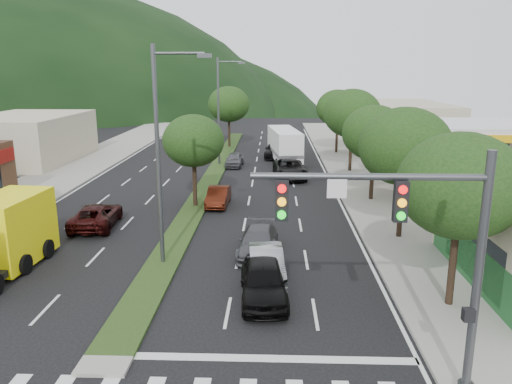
{
  "coord_description": "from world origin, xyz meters",
  "views": [
    {
      "loc": [
        5.18,
        -13.91,
        8.95
      ],
      "look_at": [
        4.2,
        13.91,
        2.06
      ],
      "focal_mm": 35.0,
      "sensor_mm": 36.0,
      "label": 1
    }
  ],
  "objects_px": {
    "tree_r_a": "(460,186)",
    "box_truck": "(1,238)",
    "tree_r_e": "(338,108)",
    "car_queue_a": "(263,281)",
    "tree_r_c": "(374,133)",
    "tree_r_d": "(352,114)",
    "tree_r_b": "(405,147)",
    "car_queue_c": "(218,196)",
    "streetlight_mid": "(221,106)",
    "suv_maroon": "(96,215)",
    "sedan_silver": "(266,263)",
    "car_queue_f": "(276,150)",
    "car_queue_b": "(258,241)",
    "tree_med_near": "(193,141)",
    "streetlight_near": "(162,147)",
    "tree_med_far": "(229,104)",
    "motorhome": "(284,144)",
    "car_queue_e": "(234,160)",
    "traffic_signal": "(421,240)",
    "car_queue_d": "(290,169)"
  },
  "relations": [
    {
      "from": "car_queue_a",
      "to": "streetlight_near",
      "type": "bearing_deg",
      "value": 138.57
    },
    {
      "from": "traffic_signal",
      "to": "car_queue_a",
      "type": "xyz_separation_m",
      "value": [
        -4.2,
        5.98,
        -3.88
      ]
    },
    {
      "from": "box_truck",
      "to": "tree_r_e",
      "type": "bearing_deg",
      "value": -116.24
    },
    {
      "from": "tree_r_c",
      "to": "sedan_silver",
      "type": "bearing_deg",
      "value": -117.69
    },
    {
      "from": "tree_r_a",
      "to": "box_truck",
      "type": "distance_m",
      "value": 19.54
    },
    {
      "from": "tree_r_a",
      "to": "car_queue_a",
      "type": "relative_size",
      "value": 1.47
    },
    {
      "from": "tree_r_c",
      "to": "tree_r_d",
      "type": "height_order",
      "value": "tree_r_d"
    },
    {
      "from": "streetlight_near",
      "to": "sedan_silver",
      "type": "bearing_deg",
      "value": -17.93
    },
    {
      "from": "tree_r_d",
      "to": "car_queue_b",
      "type": "height_order",
      "value": "tree_r_d"
    },
    {
      "from": "tree_r_b",
      "to": "car_queue_f",
      "type": "relative_size",
      "value": 1.32
    },
    {
      "from": "tree_r_d",
      "to": "streetlight_near",
      "type": "bearing_deg",
      "value": -118.2
    },
    {
      "from": "car_queue_b",
      "to": "car_queue_c",
      "type": "bearing_deg",
      "value": 112.53
    },
    {
      "from": "tree_med_near",
      "to": "streetlight_near",
      "type": "relative_size",
      "value": 0.6
    },
    {
      "from": "streetlight_mid",
      "to": "car_queue_b",
      "type": "relative_size",
      "value": 2.25
    },
    {
      "from": "tree_r_e",
      "to": "car_queue_a",
      "type": "distance_m",
      "value": 36.51
    },
    {
      "from": "car_queue_c",
      "to": "suv_maroon",
      "type": "bearing_deg",
      "value": -141.97
    },
    {
      "from": "car_queue_a",
      "to": "car_queue_d",
      "type": "xyz_separation_m",
      "value": [
        1.73,
        22.87,
        -0.0
      ]
    },
    {
      "from": "box_truck",
      "to": "motorhome",
      "type": "height_order",
      "value": "box_truck"
    },
    {
      "from": "tree_r_e",
      "to": "streetlight_mid",
      "type": "bearing_deg",
      "value": -149.31
    },
    {
      "from": "car_queue_c",
      "to": "box_truck",
      "type": "xyz_separation_m",
      "value": [
        -8.54,
        -11.47,
        0.93
      ]
    },
    {
      "from": "streetlight_near",
      "to": "car_queue_c",
      "type": "xyz_separation_m",
      "value": [
        1.29,
        10.39,
        -4.95
      ]
    },
    {
      "from": "tree_r_d",
      "to": "sedan_silver",
      "type": "distance_m",
      "value": 24.98
    },
    {
      "from": "tree_r_a",
      "to": "tree_r_c",
      "type": "height_order",
      "value": "tree_r_a"
    },
    {
      "from": "tree_r_b",
      "to": "car_queue_c",
      "type": "height_order",
      "value": "tree_r_b"
    },
    {
      "from": "tree_r_a",
      "to": "car_queue_e",
      "type": "relative_size",
      "value": 1.74
    },
    {
      "from": "streetlight_mid",
      "to": "tree_r_b",
      "type": "bearing_deg",
      "value": -60.68
    },
    {
      "from": "car_queue_e",
      "to": "tree_r_b",
      "type": "bearing_deg",
      "value": -60.04
    },
    {
      "from": "tree_med_far",
      "to": "motorhome",
      "type": "height_order",
      "value": "tree_med_far"
    },
    {
      "from": "tree_r_b",
      "to": "car_queue_c",
      "type": "xyz_separation_m",
      "value": [
        -10.5,
        6.39,
        -4.4
      ]
    },
    {
      "from": "car_queue_b",
      "to": "streetlight_near",
      "type": "bearing_deg",
      "value": -156.97
    },
    {
      "from": "streetlight_near",
      "to": "streetlight_mid",
      "type": "height_order",
      "value": "same"
    },
    {
      "from": "car_queue_f",
      "to": "tree_r_d",
      "type": "bearing_deg",
      "value": -44.44
    },
    {
      "from": "car_queue_c",
      "to": "tree_med_far",
      "type": "bearing_deg",
      "value": 94.85
    },
    {
      "from": "car_queue_a",
      "to": "motorhome",
      "type": "distance_m",
      "value": 30.73
    },
    {
      "from": "car_queue_e",
      "to": "box_truck",
      "type": "bearing_deg",
      "value": -105.97
    },
    {
      "from": "car_queue_f",
      "to": "box_truck",
      "type": "xyz_separation_m",
      "value": [
        -12.45,
        -30.39,
        0.8
      ]
    },
    {
      "from": "tree_r_d",
      "to": "streetlight_near",
      "type": "distance_m",
      "value": 24.97
    },
    {
      "from": "tree_r_e",
      "to": "tree_med_far",
      "type": "distance_m",
      "value": 12.65
    },
    {
      "from": "motorhome",
      "to": "streetlight_near",
      "type": "bearing_deg",
      "value": -110.51
    },
    {
      "from": "tree_med_far",
      "to": "sedan_silver",
      "type": "bearing_deg",
      "value": -82.55
    },
    {
      "from": "tree_r_b",
      "to": "tree_r_a",
      "type": "bearing_deg",
      "value": -90.0
    },
    {
      "from": "tree_r_c",
      "to": "tree_r_e",
      "type": "xyz_separation_m",
      "value": [
        0.0,
        20.0,
        0.14
      ]
    },
    {
      "from": "car_queue_b",
      "to": "car_queue_f",
      "type": "height_order",
      "value": "car_queue_f"
    },
    {
      "from": "tree_med_near",
      "to": "car_queue_e",
      "type": "xyz_separation_m",
      "value": [
        1.5,
        14.31,
        -3.78
      ]
    },
    {
      "from": "car_queue_c",
      "to": "streetlight_mid",
      "type": "bearing_deg",
      "value": 96.56
    },
    {
      "from": "traffic_signal",
      "to": "streetlight_near",
      "type": "relative_size",
      "value": 0.7
    },
    {
      "from": "sedan_silver",
      "to": "car_queue_a",
      "type": "distance_m",
      "value": 2.04
    },
    {
      "from": "car_queue_e",
      "to": "car_queue_f",
      "type": "xyz_separation_m",
      "value": [
        3.91,
        5.0,
        0.11
      ]
    },
    {
      "from": "sedan_silver",
      "to": "car_queue_f",
      "type": "relative_size",
      "value": 0.8
    },
    {
      "from": "tree_med_near",
      "to": "car_queue_a",
      "type": "height_order",
      "value": "tree_med_near"
    }
  ]
}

